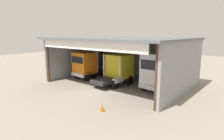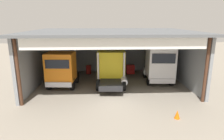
{
  "view_description": "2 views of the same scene",
  "coord_description": "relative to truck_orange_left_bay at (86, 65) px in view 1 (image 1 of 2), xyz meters",
  "views": [
    {
      "loc": [
        12.73,
        -12.14,
        5.59
      ],
      "look_at": [
        0.0,
        3.45,
        1.71
      ],
      "focal_mm": 31.12,
      "sensor_mm": 36.0,
      "label": 1
    },
    {
      "loc": [
        -0.83,
        -13.29,
        6.02
      ],
      "look_at": [
        0.0,
        3.45,
        1.71
      ],
      "focal_mm": 31.27,
      "sensor_mm": 36.0,
      "label": 2
    }
  ],
  "objects": [
    {
      "name": "truck_white_right_bay",
      "position": [
        9.17,
        0.91,
        0.21
      ],
      "size": [
        2.68,
        5.32,
        3.68
      ],
      "rotation": [
        0.0,
        0.0,
        3.08
      ],
      "color": "white",
      "rests_on": "ground"
    },
    {
      "name": "oil_drum",
      "position": [
        2.08,
        4.63,
        -1.25
      ],
      "size": [
        0.58,
        0.58,
        0.93
      ],
      "primitive_type": "cylinder",
      "color": "#B21E19",
      "rests_on": "ground"
    },
    {
      "name": "truck_orange_left_bay",
      "position": [
        0.0,
        0.0,
        0.0
      ],
      "size": [
        2.63,
        4.24,
        3.36
      ],
      "rotation": [
        0.0,
        0.0,
        3.07
      ],
      "color": "orange",
      "rests_on": "ground"
    },
    {
      "name": "tool_cart",
      "position": [
        6.91,
        4.41,
        -1.21
      ],
      "size": [
        0.9,
        0.6,
        1.0
      ],
      "primitive_type": "cube",
      "color": "red",
      "rests_on": "ground"
    },
    {
      "name": "truck_yellow_center_left_bay",
      "position": [
        4.53,
        0.43,
        -0.02
      ],
      "size": [
        2.79,
        4.79,
        3.27
      ],
      "rotation": [
        0.0,
        0.0,
        -0.06
      ],
      "color": "yellow",
      "rests_on": "ground"
    },
    {
      "name": "ground_plane",
      "position": [
        4.53,
        -3.95,
        -1.71
      ],
      "size": [
        80.0,
        80.0,
        0.0
      ],
      "primitive_type": "plane",
      "color": "gray",
      "rests_on": "ground"
    },
    {
      "name": "traffic_cone",
      "position": [
        8.34,
        -6.32,
        -1.43
      ],
      "size": [
        0.36,
        0.36,
        0.56
      ],
      "primitive_type": "cone",
      "color": "orange",
      "rests_on": "ground"
    },
    {
      "name": "workshop_shed",
      "position": [
        4.53,
        1.81,
        1.86
      ],
      "size": [
        14.59,
        10.67,
        5.1
      ],
      "color": "gray",
      "rests_on": "ground"
    }
  ]
}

